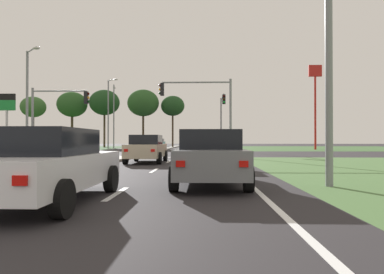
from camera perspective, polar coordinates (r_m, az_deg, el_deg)
name	(u,v)px	position (r m, az deg, el deg)	size (l,w,h in m)	color
ground_plane	(145,154)	(32.38, -7.95, -2.81)	(200.00, 200.00, 0.00)	#282628
grass_verge_far_left	(22,148)	(64.36, -26.95, -1.66)	(35.00, 35.00, 0.01)	#2D4C28
grass_verge_far_right	(323,148)	(59.84, 21.39, -1.76)	(35.00, 35.00, 0.01)	#385B2D
median_island_near	(62,171)	(14.07, -21.32, -5.36)	(1.20, 22.00, 0.14)	gray
median_island_far	(171,147)	(57.16, -3.67, -1.80)	(1.20, 36.00, 0.14)	gray
lane_dash_near	(117,194)	(8.09, -12.74, -9.40)	(0.14, 2.00, 0.01)	silver
lane_dash_second	(154,171)	(13.94, -6.48, -5.71)	(0.14, 2.00, 0.01)	silver
lane_dash_third	(169,162)	(19.88, -3.96, -4.19)	(0.14, 2.00, 0.01)	silver
lane_dash_fourth	(177,157)	(25.85, -2.61, -3.36)	(0.14, 2.00, 0.01)	silver
lane_dash_fifth	(182,154)	(31.83, -1.76, -2.85)	(0.14, 2.00, 0.01)	silver
edge_line_right	(235,171)	(14.01, 7.37, -5.68)	(0.14, 24.00, 0.01)	silver
stop_bar_near	(180,157)	(24.98, -2.07, -3.46)	(6.40, 0.50, 0.01)	silver
crosswalk_bar_near	(56,156)	(29.25, -22.20, -3.00)	(0.70, 2.80, 0.01)	silver
crosswalk_bar_second	(70,156)	(28.80, -20.11, -3.05)	(0.70, 2.80, 0.01)	silver
crosswalk_bar_third	(84,156)	(28.39, -17.95, -3.09)	(0.70, 2.80, 0.01)	silver
crosswalk_bar_fourth	(98,156)	(28.02, -15.74, -3.13)	(0.70, 2.80, 0.01)	silver
crosswalk_bar_fifth	(112,156)	(27.70, -13.47, -3.16)	(0.70, 2.80, 0.01)	silver
car_grey_near	(210,157)	(9.57, 3.06, -3.36)	(2.02, 4.64, 1.53)	slate
car_silver_second	(202,150)	(16.00, 1.77, -2.18)	(1.99, 4.15, 1.59)	#B7B7BC
car_maroon_third	(214,145)	(32.05, 3.77, -1.37)	(4.61, 2.07, 1.62)	maroon
car_teal_fourth	(159,143)	(59.67, -5.65, -1.03)	(2.04, 4.46, 1.60)	#19565B
car_beige_fifth	(147,148)	(19.12, -7.71, -1.95)	(2.00, 4.52, 1.56)	#BCAD8E
car_blue_sixth	(154,143)	(53.79, -6.53, -1.07)	(1.95, 4.28, 1.60)	navy
car_navy_seventh	(148,144)	(47.93, -7.56, -1.18)	(1.97, 4.30, 1.51)	#161E47
car_white_eighth	(45,165)	(7.34, -23.75, -4.32)	(2.09, 4.46, 1.48)	silver
traffic_signal_near_right	(204,103)	(25.45, 2.11, 5.86)	(5.53, 0.32, 5.91)	gray
traffic_signal_far_right	(222,113)	(36.72, 5.13, 4.08)	(0.32, 5.55, 6.13)	gray
traffic_signal_near_left	(54,109)	(27.86, -22.47, 4.41)	(4.52, 0.32, 5.31)	gray
street_lamp_near	(321,12)	(10.42, 21.17, 19.23)	(2.06, 0.83, 8.52)	gray
street_lamp_second	(28,96)	(30.60, -26.15, 6.23)	(1.93, 1.82, 8.61)	gray
street_lamp_third	(109,111)	(52.59, -13.98, 4.39)	(1.93, 1.73, 10.50)	gray
street_lamp_fourth	(114,113)	(56.02, -13.17, 3.99)	(0.87, 2.34, 10.33)	gray
pedestrian_at_median	(160,140)	(43.87, -5.56, -0.58)	(0.34, 0.34, 1.86)	#232833
fastfood_pole_sign	(315,88)	(50.02, 20.23, 7.83)	(1.80, 0.40, 11.76)	red
fuel_price_totem	(7,109)	(41.26, -29.00, 4.14)	(1.80, 0.24, 6.30)	silver
treeline_near	(33,107)	(69.46, -25.43, 4.61)	(4.57, 4.57, 9.51)	#423323
treeline_second	(72,105)	(66.34, -19.74, 5.22)	(5.49, 5.49, 10.32)	#423323
treeline_third	(104,103)	(64.32, -14.68, 5.68)	(5.54, 5.54, 10.67)	#423323
treeline_fourth	(143,103)	(59.29, -8.31, 5.74)	(5.49, 5.49, 10.17)	#423323
treeline_fifth	(173,106)	(59.32, -3.31, 5.29)	(4.16, 4.16, 9.16)	#423323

